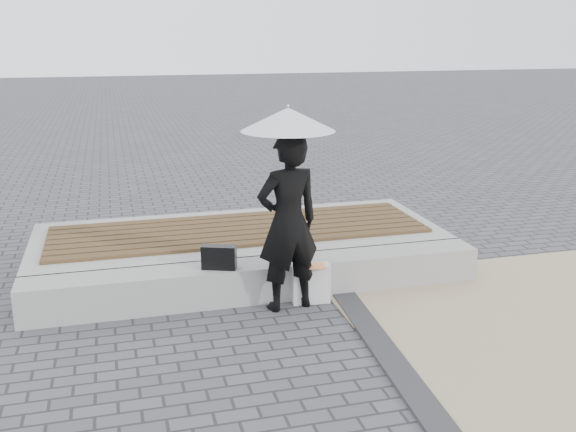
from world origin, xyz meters
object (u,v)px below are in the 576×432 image
at_px(canvas_tote, 311,283).
at_px(seating_ledge, 261,280).
at_px(woman, 288,223).
at_px(parasol, 288,119).
at_px(handbag, 219,257).

bearing_deg(canvas_tote, seating_ledge, 156.25).
distance_m(seating_ledge, canvas_tote, 0.56).
height_order(woman, parasol, parasol).
distance_m(seating_ledge, woman, 0.84).
bearing_deg(seating_ledge, canvas_tote, -29.93).
bearing_deg(woman, canvas_tote, -175.90).
distance_m(parasol, canvas_tote, 1.79).
distance_m(woman, parasol, 1.05).
height_order(woman, handbag, woman).
xyz_separation_m(parasol, canvas_tote, (0.27, 0.08, -1.77)).
xyz_separation_m(seating_ledge, woman, (0.21, -0.35, 0.73)).
relative_size(woman, parasol, 1.56).
relative_size(seating_ledge, parasol, 4.19).
bearing_deg(handbag, parasol, -1.01).
relative_size(seating_ledge, handbag, 13.94).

